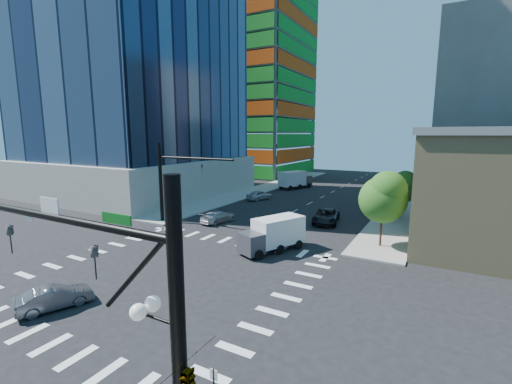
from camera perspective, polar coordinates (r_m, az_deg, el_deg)
The scene contains 15 objects.
ground at distance 26.32m, azimuth -14.64°, elevation -13.24°, with size 160.00×160.00×0.00m, color black.
road_markings at distance 26.32m, azimuth -14.64°, elevation -13.23°, with size 20.00×20.00×0.01m, color silver.
sidewalk_ne at distance 58.46m, azimuth 23.98°, elevation -1.13°, with size 5.00×60.00×0.15m, color gray.
sidewalk_nw at distance 65.32m, azimuth 1.62°, elevation 0.74°, with size 5.00×60.00×0.15m, color gray.
construction_building at distance 92.09m, azimuth -0.43°, elevation 18.62°, with size 25.16×34.50×70.60m.
signal_mast_se at distance 10.06m, azimuth -16.91°, elevation -20.97°, with size 10.51×2.48×9.00m.
signal_mast_nw at distance 39.82m, azimuth -14.11°, elevation 2.67°, with size 10.20×0.40×9.00m.
tree_south at distance 32.08m, azimuth 20.60°, elevation -0.71°, with size 4.16×4.16×6.82m.
tree_north at distance 43.94m, azimuth 23.24°, elevation 0.82°, with size 3.54×3.52×5.78m.
car_nb_far at distance 40.22m, azimuth 11.60°, elevation -3.98°, with size 2.62×5.68×1.58m, color black.
car_sb_near at distance 39.94m, azimuth -6.27°, elevation -4.10°, with size 1.89×4.66×1.35m, color #BABABA.
car_sb_mid at distance 53.31m, azimuth 0.57°, elevation -0.52°, with size 1.78×4.43×1.51m, color silver.
car_sb_cross at distance 23.96m, azimuth -30.52°, elevation -14.91°, with size 1.41×4.04×1.33m, color #515055.
box_truck_near at distance 29.96m, azimuth 2.44°, elevation -7.50°, with size 4.41×6.00×2.90m.
box_truck_far at distance 65.11m, azimuth 6.68°, elevation 1.87°, with size 4.87×6.78×3.27m.
Camera 1 is at (16.98, -17.43, 10.05)m, focal length 24.00 mm.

